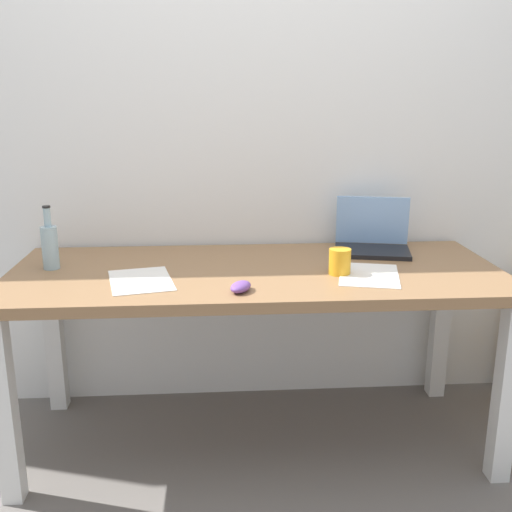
# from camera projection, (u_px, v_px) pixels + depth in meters

# --- Properties ---
(ground_plane) EXTENTS (8.00, 8.00, 0.00)m
(ground_plane) POSITION_uv_depth(u_px,v_px,m) (256.00, 438.00, 2.42)
(ground_plane) COLOR slate
(back_wall) EXTENTS (5.20, 0.08, 2.60)m
(back_wall) POSITION_uv_depth(u_px,v_px,m) (249.00, 109.00, 2.50)
(back_wall) COLOR white
(back_wall) RESTS_ON ground
(desk) EXTENTS (1.84, 0.75, 0.72)m
(desk) POSITION_uv_depth(u_px,v_px,m) (256.00, 291.00, 2.25)
(desk) COLOR olive
(desk) RESTS_ON ground
(laptop_right) EXTENTS (0.34, 0.28, 0.22)m
(laptop_right) POSITION_uv_depth(u_px,v_px,m) (372.00, 240.00, 2.47)
(laptop_right) COLOR black
(laptop_right) RESTS_ON desk
(beer_bottle) EXTENTS (0.06, 0.06, 0.24)m
(beer_bottle) POSITION_uv_depth(u_px,v_px,m) (50.00, 245.00, 2.21)
(beer_bottle) COLOR #99B7C1
(beer_bottle) RESTS_ON desk
(computer_mouse) EXTENTS (0.10, 0.12, 0.03)m
(computer_mouse) POSITION_uv_depth(u_px,v_px,m) (241.00, 287.00, 1.97)
(computer_mouse) COLOR #724799
(computer_mouse) RESTS_ON desk
(coffee_mug) EXTENTS (0.08, 0.08, 0.09)m
(coffee_mug) POSITION_uv_depth(u_px,v_px,m) (340.00, 262.00, 2.15)
(coffee_mug) COLOR gold
(coffee_mug) RESTS_ON desk
(paper_sheet_front_left) EXTENTS (0.27, 0.33, 0.00)m
(paper_sheet_front_left) POSITION_uv_depth(u_px,v_px,m) (141.00, 280.00, 2.09)
(paper_sheet_front_left) COLOR white
(paper_sheet_front_left) RESTS_ON desk
(paper_sheet_front_right) EXTENTS (0.27, 0.34, 0.00)m
(paper_sheet_front_right) POSITION_uv_depth(u_px,v_px,m) (369.00, 275.00, 2.15)
(paper_sheet_front_right) COLOR white
(paper_sheet_front_right) RESTS_ON desk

